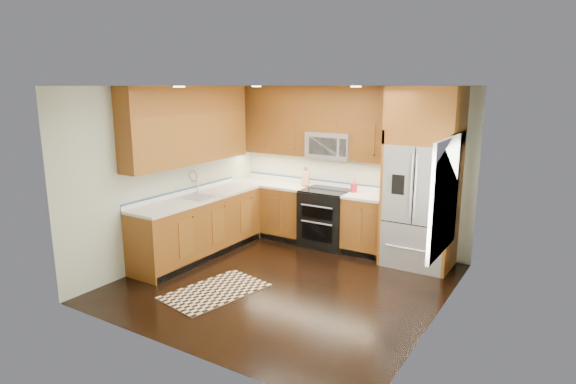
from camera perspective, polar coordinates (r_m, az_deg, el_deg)
The scene contains 16 objects.
ground at distance 6.61m, azimuth -0.37°, elevation -10.67°, with size 4.00×4.00×0.00m, color black.
wall_back at distance 7.95m, azimuth 7.35°, elevation 2.98°, with size 4.00×0.02×2.60m, color beige.
wall_left at distance 7.46m, azimuth -13.50°, elevation 2.11°, with size 0.02×4.00×2.60m, color beige.
wall_right at distance 5.45m, azimuth 17.72°, elevation -1.96°, with size 0.02×4.00×2.60m, color beige.
window at distance 5.62m, azimuth 18.07°, elevation -0.50°, with size 0.04×1.10×1.30m.
base_cabinets at distance 7.82m, azimuth -4.50°, elevation -3.50°, with size 2.85×3.00×0.90m.
countertop at distance 7.71m, azimuth -3.20°, elevation -0.10°, with size 2.86×3.01×0.04m.
upper_cabinets at distance 7.64m, azimuth -3.36°, elevation 8.16°, with size 2.85×3.00×1.15m.
range at distance 7.94m, azimuth 4.54°, elevation -3.10°, with size 0.76×0.67×0.95m.
microwave at distance 7.82m, azimuth 5.13°, elevation 5.55°, with size 0.76×0.40×0.42m.
refrigerator at distance 7.16m, azimuth 15.59°, elevation 1.59°, with size 0.98×0.75×2.60m.
sink_faucet at distance 7.50m, azimuth -10.72°, elevation -0.11°, with size 0.54×0.44×0.37m.
rug at distance 6.42m, azimuth -8.61°, elevation -11.53°, with size 0.78×1.29×0.01m, color black.
knife_block at distance 8.15m, azimuth 2.10°, elevation 1.66°, with size 0.16×0.19×0.32m.
utensil_crock at distance 7.70m, azimuth 7.83°, elevation 0.72°, with size 0.13×0.13×0.30m.
cutting_board at distance 7.70m, azimuth 11.80°, elevation -0.15°, with size 0.28×0.28×0.02m, color brown.
Camera 1 is at (3.25, -5.14, 2.61)m, focal length 30.00 mm.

